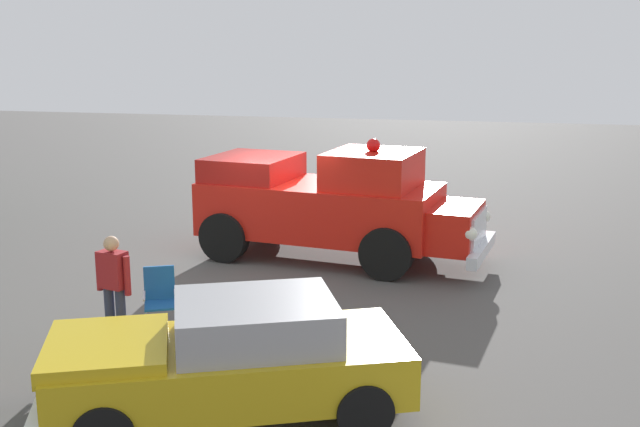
% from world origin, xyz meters
% --- Properties ---
extents(ground_plane, '(60.00, 60.00, 0.00)m').
position_xyz_m(ground_plane, '(0.00, 0.00, 0.00)').
color(ground_plane, '#514F4C').
extents(vintage_fire_truck, '(6.20, 3.07, 2.59)m').
position_xyz_m(vintage_fire_truck, '(-0.89, -0.13, 1.20)').
color(vintage_fire_truck, black).
rests_on(vintage_fire_truck, ground).
extents(classic_hot_rod, '(4.74, 3.44, 1.46)m').
position_xyz_m(classic_hot_rod, '(-1.18, 6.99, 0.75)').
color(classic_hot_rod, black).
rests_on(classic_hot_rod, ground).
extents(lawn_chair_spare, '(0.65, 0.66, 1.02)m').
position_xyz_m(lawn_chair_spare, '(0.85, 4.52, 0.59)').
color(lawn_chair_spare, '#B7BABF').
rests_on(lawn_chair_spare, ground).
extents(spectator_standing, '(0.65, 0.35, 1.68)m').
position_xyz_m(spectator_standing, '(1.28, 5.16, 0.96)').
color(spectator_standing, '#2D334C').
rests_on(spectator_standing, ground).
extents(traffic_cone, '(0.40, 0.40, 0.64)m').
position_xyz_m(traffic_cone, '(-1.28, -3.89, 0.31)').
color(traffic_cone, orange).
rests_on(traffic_cone, ground).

